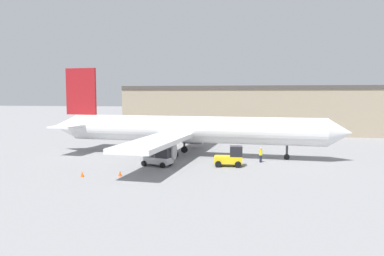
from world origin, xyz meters
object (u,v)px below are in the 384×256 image
(airplane, at_px, (184,130))
(ground_crew_worker, at_px, (261,154))
(baggage_tug, at_px, (231,157))
(safety_cone_far, at_px, (120,173))
(belt_loader_truck, at_px, (159,157))
(safety_cone_near, at_px, (82,174))

(airplane, bearing_deg, ground_crew_worker, -14.39)
(baggage_tug, bearing_deg, safety_cone_far, -149.58)
(safety_cone_far, bearing_deg, ground_crew_worker, 36.35)
(airplane, xyz_separation_m, baggage_tug, (6.53, -6.46, -2.39))
(airplane, relative_size, belt_loader_truck, 10.62)
(safety_cone_near, xyz_separation_m, safety_cone_far, (3.47, 0.96, 0.00))
(safety_cone_near, relative_size, safety_cone_far, 1.00)
(baggage_tug, distance_m, safety_cone_far, 12.44)
(airplane, height_order, safety_cone_near, airplane)
(ground_crew_worker, xyz_separation_m, safety_cone_far, (-13.59, -10.00, -0.67))
(ground_crew_worker, relative_size, baggage_tug, 0.56)
(baggage_tug, distance_m, safety_cone_near, 15.89)
(ground_crew_worker, height_order, safety_cone_far, ground_crew_worker)
(airplane, bearing_deg, safety_cone_near, -112.18)
(safety_cone_far, bearing_deg, airplane, 74.24)
(baggage_tug, bearing_deg, ground_crew_worker, 39.72)
(airplane, relative_size, baggage_tug, 12.63)
(safety_cone_near, height_order, safety_cone_far, same)
(airplane, relative_size, ground_crew_worker, 22.56)
(safety_cone_near, bearing_deg, ground_crew_worker, 32.72)
(belt_loader_truck, bearing_deg, ground_crew_worker, 37.13)
(safety_cone_far, bearing_deg, safety_cone_near, -164.52)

